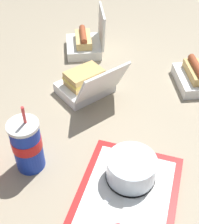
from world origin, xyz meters
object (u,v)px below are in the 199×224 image
object	(u,v)px
food_tray	(125,202)
clamshell_sandwich_left	(86,84)
cake_container	(131,169)
clamshell_hotdog_back	(197,75)
soda_cup_front	(27,145)
plastic_fork	(97,215)
clamshell_hotdog_right	(86,42)

from	to	relation	value
food_tray	clamshell_sandwich_left	world-z (taller)	clamshell_sandwich_left
food_tray	cake_container	bearing A→B (deg)	14.89
clamshell_hotdog_back	soda_cup_front	xyz separation A→B (m)	(-0.62, 0.31, 0.04)
food_tray	clamshell_sandwich_left	xyz separation A→B (m)	(0.35, 0.32, 0.04)
cake_container	soda_cup_front	size ratio (longest dim) A/B	0.61
cake_container	soda_cup_front	world-z (taller)	soda_cup_front
plastic_fork	clamshell_hotdog_back	bearing A→B (deg)	-0.42
clamshell_hotdog_back	clamshell_sandwich_left	distance (m)	0.42
clamshell_sandwich_left	soda_cup_front	world-z (taller)	soda_cup_front
plastic_fork	clamshell_hotdog_right	bearing A→B (deg)	37.15
cake_container	clamshell_hotdog_right	distance (m)	0.71
plastic_fork	soda_cup_front	size ratio (longest dim) A/B	0.49
clamshell_sandwich_left	soda_cup_front	distance (m)	0.37
plastic_fork	clamshell_hotdog_back	xyz separation A→B (m)	(0.67, -0.06, 0.02)
clamshell_sandwich_left	clamshell_hotdog_right	distance (m)	0.30
clamshell_sandwich_left	plastic_fork	bearing A→B (deg)	-146.48
cake_container	plastic_fork	bearing A→B (deg)	170.74
food_tray	clamshell_sandwich_left	distance (m)	0.48
clamshell_hotdog_right	soda_cup_front	xyz separation A→B (m)	(-0.63, -0.19, 0.04)
cake_container	clamshell_sandwich_left	size ratio (longest dim) A/B	0.52
cake_container	plastic_fork	distance (m)	0.15
clamshell_sandwich_left	clamshell_hotdog_right	xyz separation A→B (m)	(0.26, 0.16, -0.00)
cake_container	clamshell_hotdog_right	world-z (taller)	clamshell_hotdog_right
food_tray	clamshell_sandwich_left	bearing A→B (deg)	42.74
clamshell_hotdog_back	food_tray	bearing A→B (deg)	178.64
clamshell_hotdog_back	clamshell_hotdog_right	xyz separation A→B (m)	(0.01, 0.49, 0.00)
cake_container	clamshell_hotdog_back	world-z (taller)	clamshell_hotdog_back
clamshell_hotdog_back	clamshell_sandwich_left	bearing A→B (deg)	126.68
soda_cup_front	plastic_fork	bearing A→B (deg)	-102.52
food_tray	clamshell_hotdog_right	bearing A→B (deg)	38.26
cake_container	clamshell_hotdog_back	distance (m)	0.53
clamshell_hotdog_back	soda_cup_front	distance (m)	0.69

